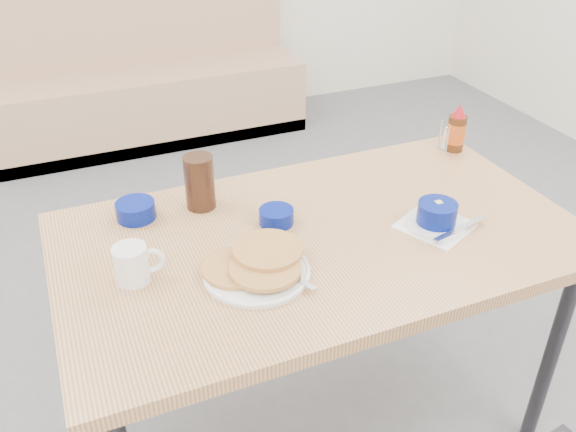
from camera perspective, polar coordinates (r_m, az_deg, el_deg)
name	(u,v)px	position (r m, az deg, el deg)	size (l,w,h in m)	color
booth_bench	(147,82)	(4.04, -13.04, 12.09)	(1.90, 0.56, 1.22)	tan
dining_table	(320,252)	(1.68, 3.03, -3.36)	(1.40, 0.80, 0.76)	tan
pancake_plate	(257,267)	(1.49, -2.95, -4.75)	(0.26, 0.26, 0.05)	white
coffee_mug	(133,264)	(1.50, -14.29, -4.33)	(0.12, 0.08, 0.09)	white
grits_setting	(437,216)	(1.71, 13.75, -0.04)	(0.25, 0.23, 0.07)	white
creamer_bowl	(136,210)	(1.75, -14.06, 0.51)	(0.11, 0.11, 0.05)	navy
butter_bowl	(276,216)	(1.68, -1.09, -0.04)	(0.10, 0.10, 0.04)	navy
amber_tumbler	(200,182)	(1.74, -8.27, 3.15)	(0.08, 0.08, 0.16)	black
condiment_caddy	(451,138)	(2.17, 14.99, 7.10)	(0.09, 0.06, 0.10)	silver
syrup_bottle	(456,131)	(2.14, 15.47, 7.71)	(0.06, 0.06, 0.16)	#47230F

